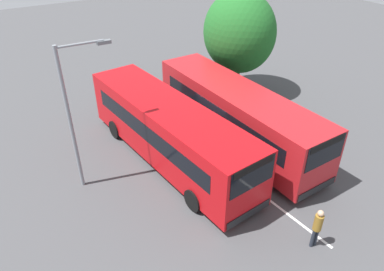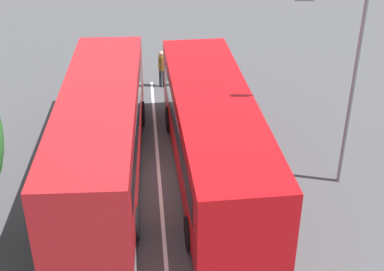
# 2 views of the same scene
# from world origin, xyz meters

# --- Properties ---
(ground_plane) EXTENTS (77.63, 77.63, 0.00)m
(ground_plane) POSITION_xyz_m (0.00, 0.00, 0.00)
(ground_plane) COLOR #424244
(bus_far_left) EXTENTS (11.36, 3.63, 3.10)m
(bus_far_left) POSITION_xyz_m (0.21, -1.87, 1.71)
(bus_far_left) COLOR #B70C11
(bus_far_left) RESTS_ON ground
(bus_center_left) EXTENTS (11.25, 2.97, 3.10)m
(bus_center_left) POSITION_xyz_m (0.54, 1.96, 1.71)
(bus_center_left) COLOR #AD191E
(bus_center_left) RESTS_ON ground
(pedestrian) EXTENTS (0.35, 0.35, 1.78)m
(pedestrian) POSITION_xyz_m (7.86, 0.10, 1.05)
(pedestrian) COLOR #232833
(pedestrian) RESTS_ON ground
(street_lamp) EXTENTS (0.25, 2.21, 6.58)m
(street_lamp) POSITION_xyz_m (-0.18, -6.01, 3.82)
(street_lamp) COLOR gray
(street_lamp) RESTS_ON ground
(lane_stripe_outer_left) EXTENTS (16.72, 1.38, 0.01)m
(lane_stripe_outer_left) POSITION_xyz_m (0.00, 0.00, 0.00)
(lane_stripe_outer_left) COLOR silver
(lane_stripe_outer_left) RESTS_ON ground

